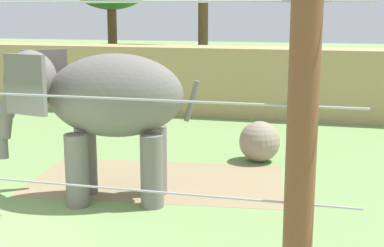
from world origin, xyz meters
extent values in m
cube|color=#937F5B|center=(1.86, 4.10, 0.00)|extent=(6.04, 3.73, 0.01)
cube|color=tan|center=(0.00, 12.73, 1.26)|extent=(36.00, 1.80, 2.52)
cylinder|color=slate|center=(0.83, 2.09, 0.74)|extent=(0.46, 0.46, 1.47)
cylinder|color=slate|center=(0.66, 2.88, 0.74)|extent=(0.46, 0.46, 1.47)
cylinder|color=slate|center=(2.30, 2.40, 0.74)|extent=(0.46, 0.46, 1.47)
cylinder|color=slate|center=(2.13, 3.20, 0.74)|extent=(0.46, 0.46, 1.47)
ellipsoid|color=slate|center=(1.48, 2.64, 2.19)|extent=(2.99, 2.01, 1.69)
ellipsoid|color=slate|center=(-0.20, 2.28, 2.49)|extent=(1.26, 1.35, 1.22)
cube|color=slate|center=(0.03, 1.69, 2.49)|extent=(0.95, 0.32, 1.16)
cube|color=slate|center=(-0.23, 2.92, 2.49)|extent=(0.82, 0.66, 1.16)
cylinder|color=slate|center=(-0.64, 2.19, 2.05)|extent=(0.57, 0.44, 0.66)
cylinder|color=slate|center=(-0.77, 2.16, 1.59)|extent=(0.42, 0.35, 0.62)
cylinder|color=slate|center=(-0.85, 2.15, 1.15)|extent=(0.26, 0.26, 0.58)
cylinder|color=slate|center=(2.97, 2.96, 2.09)|extent=(0.33, 0.17, 0.84)
sphere|color=gray|center=(3.94, 6.31, 0.53)|extent=(1.06, 1.06, 1.06)
cylinder|color=brown|center=(5.46, -3.33, 2.06)|extent=(0.24, 0.24, 4.11)
cylinder|color=brown|center=(-4.58, 17.37, 2.21)|extent=(0.44, 0.44, 4.42)
cylinder|color=brown|center=(0.06, 16.51, 2.52)|extent=(0.44, 0.44, 5.05)
camera|label=1|loc=(5.66, -7.68, 3.89)|focal=51.96mm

